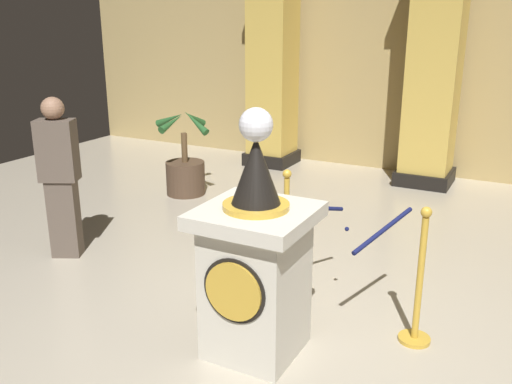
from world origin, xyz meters
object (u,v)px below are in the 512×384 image
Objects in this scene: stanchion_far at (286,242)px; potted_palm_left at (185,171)px; pedestal_clock at (256,264)px; bystander_guest at (60,175)px; stanchion_near at (418,296)px.

potted_palm_left is (-2.32, 1.75, -0.04)m from stanchion_far.
pedestal_clock is 3.91m from potted_palm_left.
pedestal_clock is 1.10× the size of bystander_guest.
bystander_guest is (-3.50, -0.04, 0.48)m from stanchion_near.
bystander_guest is at bearing -87.11° from potted_palm_left.
potted_palm_left reaches higher than stanchion_far.
pedestal_clock reaches higher than stanchion_near.
stanchion_near is at bearing 33.21° from pedestal_clock.
stanchion_far is (-0.29, 1.15, -0.31)m from pedestal_clock.
stanchion_near is at bearing -31.80° from potted_palm_left.
pedestal_clock is 1.24m from stanchion_near.
potted_palm_left is (-2.61, 2.90, -0.36)m from pedestal_clock.
pedestal_clock is at bearing -13.84° from bystander_guest.
potted_palm_left is at bearing 92.89° from bystander_guest.
stanchion_far is 0.65× the size of bystander_guest.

